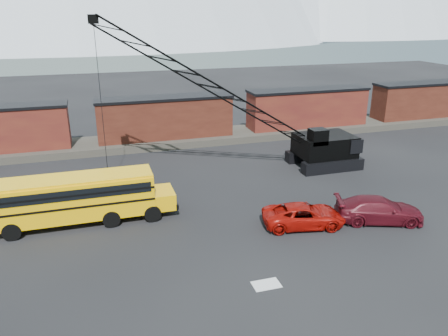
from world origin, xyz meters
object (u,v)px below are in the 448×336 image
(crawler_crane, at_px, (227,95))
(red_pickup, at_px, (304,215))
(school_bus, at_px, (79,197))
(maroon_suv, at_px, (379,210))

(crawler_crane, bearing_deg, red_pickup, -78.22)
(red_pickup, bearing_deg, school_bus, 82.29)
(school_bus, distance_m, crawler_crane, 13.58)
(red_pickup, relative_size, maroon_suv, 0.93)
(school_bus, xyz_separation_m, maroon_suv, (18.51, -5.42, -0.98))
(school_bus, xyz_separation_m, red_pickup, (13.55, -4.59, -1.07))
(school_bus, bearing_deg, crawler_crane, 24.46)
(maroon_suv, height_order, crawler_crane, crawler_crane)
(school_bus, bearing_deg, maroon_suv, -16.32)
(school_bus, xyz_separation_m, crawler_crane, (11.51, 5.23, 4.97))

